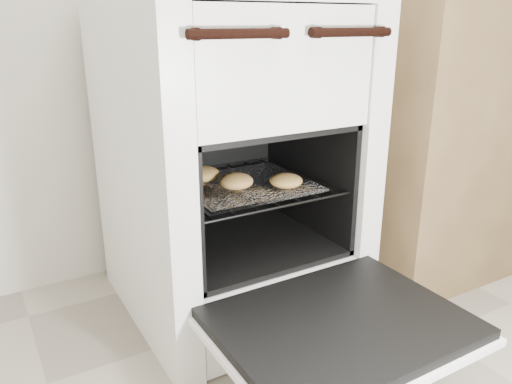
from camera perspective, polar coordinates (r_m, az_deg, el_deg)
stove at (r=1.46m, az=-3.00°, el=3.58°), size 0.62×0.69×0.95m
oven_door at (r=1.16m, az=9.60°, el=-14.88°), size 0.56×0.43×0.04m
oven_rack at (r=1.41m, az=-1.69°, el=0.82°), size 0.45×0.43×0.01m
foil_sheet at (r=1.39m, az=-1.28°, el=0.84°), size 0.35×0.31×0.01m
baked_rolls at (r=1.37m, az=-2.03°, el=1.58°), size 0.29×0.28×0.04m
counter at (r=2.01m, az=21.44°, el=6.88°), size 0.96×0.65×0.95m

